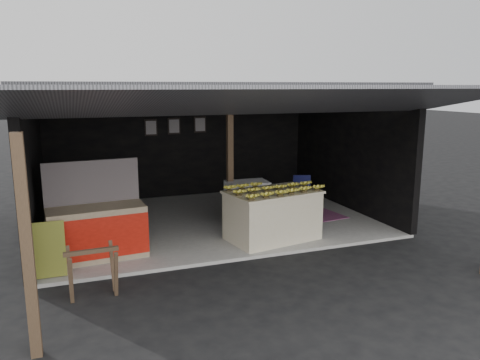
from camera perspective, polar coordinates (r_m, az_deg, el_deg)
name	(u,v)px	position (r m, az deg, el deg)	size (l,w,h in m)	color
ground	(250,260)	(8.21, 1.18, -9.71)	(80.00, 80.00, 0.00)	black
concrete_slab	(209,220)	(10.45, -3.85, -4.89)	(7.00, 5.00, 0.06)	gray
shophouse	(203,126)	(10.37, -4.50, 6.63)	(7.40, 7.29, 3.02)	black
banana_table	(273,215)	(8.98, 3.98, -4.28)	(1.87, 1.34, 0.95)	silver
banana_pile	(273,186)	(8.84, 4.04, -0.76)	(1.58, 0.95, 0.19)	yellow
white_crate	(247,204)	(9.79, 0.88, -2.92)	(0.88, 0.62, 0.95)	white
neighbor_stall	(97,230)	(8.38, -17.02, -5.79)	(1.65, 0.85, 1.65)	#998466
green_signboard	(46,250)	(7.84, -22.60, -7.87)	(0.57, 0.04, 0.86)	black
sawhorse	(92,267)	(6.99, -17.56, -10.12)	(0.75, 0.66, 0.72)	brown
water_barrel	(299,219)	(9.64, 7.26, -4.79)	(0.30, 0.30, 0.45)	#0F0D99
plastic_chair	(302,191)	(10.98, 7.57, -1.31)	(0.52, 0.52, 0.85)	#0B0D3D
magenta_rug	(309,217)	(10.68, 8.39, -4.43)	(1.50, 1.00, 0.01)	#6A1754
picture_frames	(175,126)	(12.35, -7.89, 6.53)	(1.62, 0.04, 0.46)	black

